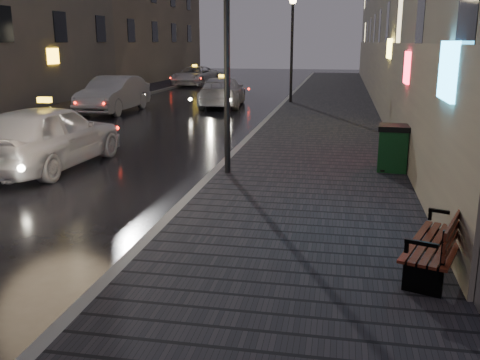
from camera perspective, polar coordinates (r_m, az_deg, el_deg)
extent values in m
plane|color=black|center=(8.45, -22.82, -9.19)|extent=(120.00, 120.00, 0.00)
cube|color=black|center=(27.57, 9.49, 7.76)|extent=(4.60, 58.00, 0.15)
cube|color=slate|center=(27.72, 4.48, 7.95)|extent=(0.20, 58.00, 0.15)
cube|color=black|center=(30.56, -15.09, 8.11)|extent=(2.40, 58.00, 0.15)
cube|color=slate|center=(30.02, -12.83, 8.14)|extent=(0.20, 58.00, 0.15)
cube|color=#6B6051|center=(48.87, -11.40, 16.93)|extent=(6.00, 22.00, 11.00)
cylinder|color=black|center=(12.67, -1.39, 11.88)|extent=(0.14, 0.14, 5.00)
cylinder|color=black|center=(28.51, 5.54, 13.30)|extent=(0.14, 0.14, 5.00)
sphere|color=#FFD88C|center=(28.57, 5.67, 18.52)|extent=(0.36, 0.36, 0.36)
cube|color=black|center=(7.20, 18.89, -9.97)|extent=(0.48, 0.22, 0.39)
cube|color=black|center=(7.04, 20.85, -7.69)|extent=(0.07, 0.07, 0.69)
cube|color=black|center=(7.03, 18.81, -6.41)|extent=(0.40, 0.18, 0.05)
cube|color=black|center=(8.55, 20.90, -6.23)|extent=(0.48, 0.22, 0.39)
cube|color=black|center=(8.42, 22.55, -4.24)|extent=(0.07, 0.07, 0.69)
cube|color=black|center=(8.41, 20.86, -3.17)|extent=(0.40, 0.18, 0.05)
cube|color=#3D160D|center=(7.79, 20.13, -6.40)|extent=(1.16, 1.87, 0.04)
cube|color=#3D160D|center=(7.67, 22.04, -4.66)|extent=(0.62, 1.68, 0.39)
cube|color=#0E3216|center=(13.64, 16.01, 3.05)|extent=(0.75, 0.75, 1.00)
cube|color=black|center=(13.54, 16.18, 5.39)|extent=(0.81, 0.81, 0.13)
imported|color=white|center=(14.83, -19.82, 4.46)|extent=(2.26, 5.15, 1.72)
imported|color=#919198|center=(26.14, -13.34, 8.88)|extent=(1.82, 5.08, 1.67)
imported|color=silver|center=(27.71, -1.91, 9.37)|extent=(2.56, 5.28, 1.48)
imported|color=silver|center=(41.60, -4.84, 11.01)|extent=(2.91, 5.34, 1.42)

